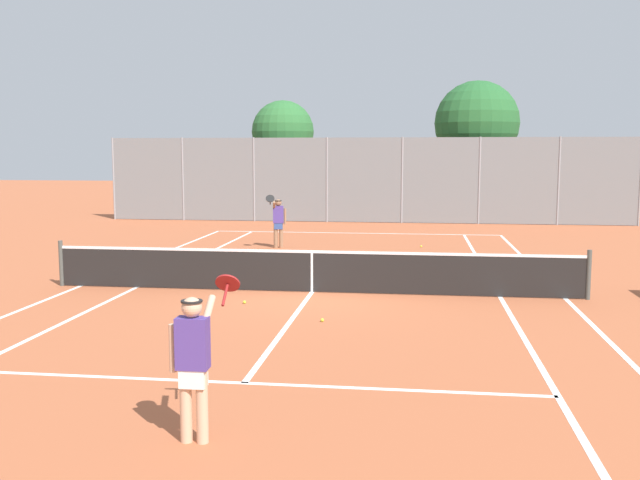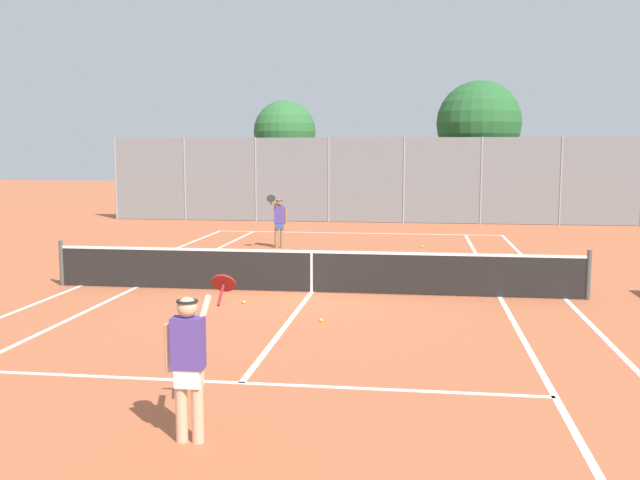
% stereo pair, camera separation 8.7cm
% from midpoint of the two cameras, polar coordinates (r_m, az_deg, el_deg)
% --- Properties ---
extents(ground_plane, '(120.00, 120.00, 0.00)m').
position_cam_midpoint_polar(ground_plane, '(16.03, -0.52, -4.20)').
color(ground_plane, '#B25B38').
extents(court_line_markings, '(11.10, 23.90, 0.01)m').
position_cam_midpoint_polar(court_line_markings, '(16.03, -0.52, -4.19)').
color(court_line_markings, white).
rests_on(court_line_markings, ground).
extents(tennis_net, '(12.00, 0.10, 1.07)m').
position_cam_midpoint_polar(tennis_net, '(15.94, -0.52, -2.41)').
color(tennis_net, '#474C47').
rests_on(tennis_net, ground).
extents(player_near_side, '(0.65, 0.74, 1.77)m').
position_cam_midpoint_polar(player_near_side, '(7.85, -10.12, -9.31)').
color(player_near_side, '#D8A884').
rests_on(player_near_side, ground).
extents(player_far_left, '(0.56, 0.82, 1.77)m').
position_cam_midpoint_polar(player_far_left, '(23.36, -3.18, 1.63)').
color(player_far_left, '#936B4C').
rests_on(player_far_left, ground).
extents(loose_tennis_ball_0, '(0.07, 0.07, 0.07)m').
position_cam_midpoint_polar(loose_tennis_ball_0, '(14.91, -5.94, -4.96)').
color(loose_tennis_ball_0, '#D1DB33').
rests_on(loose_tennis_ball_0, ground).
extents(loose_tennis_ball_1, '(0.07, 0.07, 0.07)m').
position_cam_midpoint_polar(loose_tennis_ball_1, '(23.78, 8.28, -0.51)').
color(loose_tennis_ball_1, '#D1DB33').
rests_on(loose_tennis_ball_1, ground).
extents(loose_tennis_ball_2, '(0.07, 0.07, 0.07)m').
position_cam_midpoint_polar(loose_tennis_ball_2, '(20.77, 9.79, -1.63)').
color(loose_tennis_ball_2, '#D1DB33').
rests_on(loose_tennis_ball_2, ground).
extents(loose_tennis_ball_3, '(0.07, 0.07, 0.07)m').
position_cam_midpoint_polar(loose_tennis_ball_3, '(22.20, 1.71, -0.97)').
color(loose_tennis_ball_3, '#D1DB33').
rests_on(loose_tennis_ball_3, ground).
extents(loose_tennis_ball_4, '(0.07, 0.07, 0.07)m').
position_cam_midpoint_polar(loose_tennis_ball_4, '(13.28, 0.28, -6.42)').
color(loose_tennis_ball_4, '#D1DB33').
rests_on(loose_tennis_ball_4, ground).
extents(back_fence, '(23.51, 0.08, 3.80)m').
position_cam_midpoint_polar(back_fence, '(31.85, 3.77, 4.81)').
color(back_fence, gray).
rests_on(back_fence, ground).
extents(tree_behind_left, '(3.03, 3.03, 5.64)m').
position_cam_midpoint_polar(tree_behind_left, '(35.12, -2.87, 8.49)').
color(tree_behind_left, brown).
rests_on(tree_behind_left, ground).
extents(tree_behind_right, '(3.94, 3.94, 6.45)m').
position_cam_midpoint_polar(tree_behind_right, '(34.54, 12.78, 8.94)').
color(tree_behind_right, brown).
rests_on(tree_behind_right, ground).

